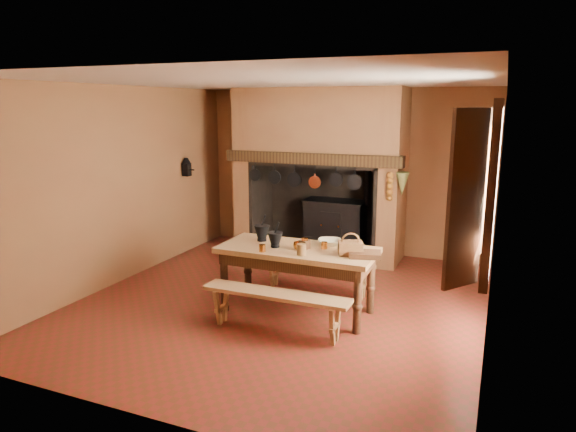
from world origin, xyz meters
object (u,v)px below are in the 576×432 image
object	(u,v)px
iron_range	(335,226)
work_table	(297,258)
bench_front	(276,302)
mixing_bowl	(330,242)
wicker_basket	(350,247)
coffee_grinder	(305,244)

from	to	relation	value
iron_range	work_table	world-z (taller)	iron_range
bench_front	iron_range	bearing A→B (deg)	96.03
iron_range	work_table	distance (m)	2.68
mixing_bowl	wicker_basket	size ratio (longest dim) A/B	0.88
work_table	wicker_basket	size ratio (longest dim) A/B	5.80
iron_range	mixing_bowl	world-z (taller)	iron_range
iron_range	coffee_grinder	world-z (taller)	iron_range
iron_range	mixing_bowl	xyz separation A→B (m)	(0.67, -2.38, 0.38)
wicker_basket	mixing_bowl	bearing A→B (deg)	116.42
iron_range	coffee_grinder	bearing A→B (deg)	-80.51
mixing_bowl	wicker_basket	distance (m)	0.47
iron_range	work_table	xyz separation A→B (m)	(0.35, -2.65, 0.21)
iron_range	coffee_grinder	size ratio (longest dim) A/B	9.71
mixing_bowl	wicker_basket	bearing A→B (deg)	-41.25
coffee_grinder	bench_front	bearing A→B (deg)	-83.20
coffee_grinder	wicker_basket	bearing A→B (deg)	12.05
iron_range	work_table	size ratio (longest dim) A/B	0.84
bench_front	wicker_basket	world-z (taller)	wicker_basket
iron_range	bench_front	xyz separation A→B (m)	(0.35, -3.31, -0.12)
coffee_grinder	mixing_bowl	xyz separation A→B (m)	(0.23, 0.28, -0.03)
bench_front	coffee_grinder	size ratio (longest dim) A/B	10.39
iron_range	wicker_basket	distance (m)	2.91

